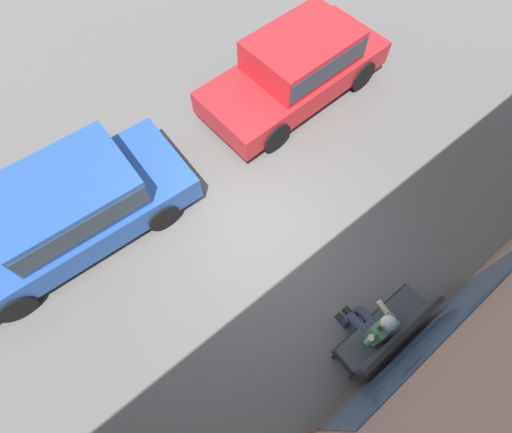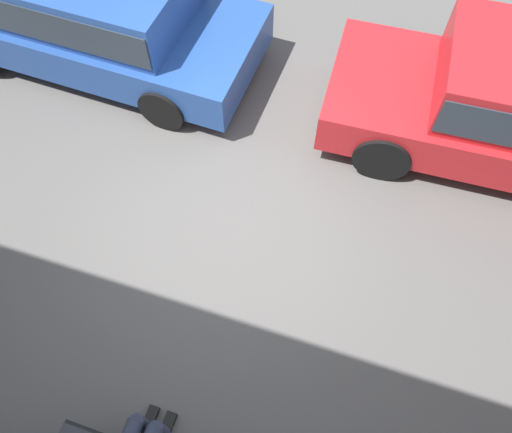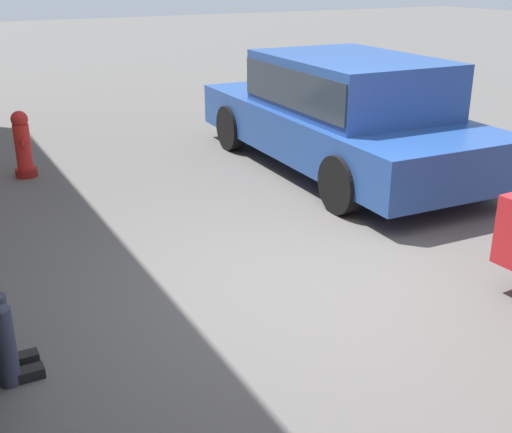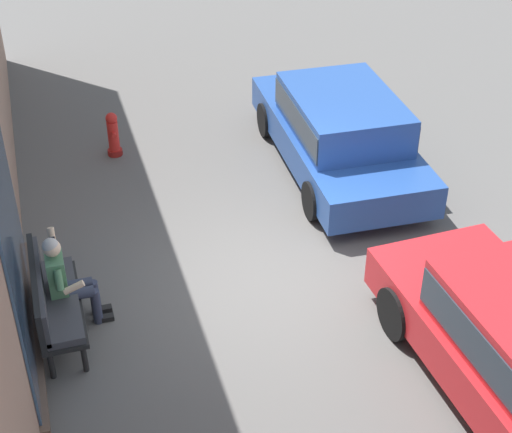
% 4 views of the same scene
% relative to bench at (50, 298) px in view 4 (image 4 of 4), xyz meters
% --- Properties ---
extents(ground_plane, '(60.00, 60.00, 0.00)m').
position_rel_bench_xyz_m(ground_plane, '(0.25, -2.90, -0.59)').
color(ground_plane, '#565451').
extents(bench, '(1.70, 0.55, 1.02)m').
position_rel_bench_xyz_m(bench, '(0.00, 0.00, 0.00)').
color(bench, black).
rests_on(bench, ground_plane).
extents(person_on_phone, '(0.73, 0.74, 1.35)m').
position_rel_bench_xyz_m(person_on_phone, '(0.16, -0.22, 0.13)').
color(person_on_phone, '#2D3347').
rests_on(person_on_phone, ground_plane).
extents(parked_car_mid, '(4.55, 2.07, 1.41)m').
position_rel_bench_xyz_m(parked_car_mid, '(2.80, -4.96, 0.18)').
color(parked_car_mid, '#23478E').
rests_on(parked_car_mid, ground_plane).
extents(fire_hydrant, '(0.38, 0.26, 0.81)m').
position_rel_bench_xyz_m(fire_hydrant, '(4.38, -1.39, -0.20)').
color(fire_hydrant, maroon).
rests_on(fire_hydrant, ground_plane).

